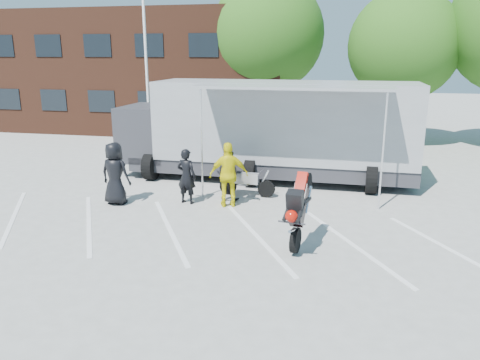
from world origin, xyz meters
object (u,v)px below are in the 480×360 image
at_px(tree_mid, 404,46).
at_px(tree_left, 267,35).
at_px(spectator_leather_c, 227,175).
at_px(spectator_leather_a, 115,174).
at_px(flagpole, 151,42).
at_px(stunt_bike_rider, 302,244).
at_px(transporter_truck, 270,179).
at_px(parked_motorcycle, 247,196).
at_px(spectator_hivis, 229,175).
at_px(spectator_leather_b, 186,176).

bearing_deg(tree_mid, tree_left, 171.87).
bearing_deg(spectator_leather_c, spectator_leather_a, 32.15).
distance_m(flagpole, stunt_bike_rider, 13.01).
relative_size(tree_mid, transporter_truck, 0.68).
relative_size(tree_mid, spectator_leather_c, 4.73).
xyz_separation_m(tree_mid, parked_motorcycle, (-5.76, -10.54, -4.94)).
relative_size(flagpole, tree_mid, 1.04).
relative_size(transporter_truck, stunt_bike_rider, 5.63).
bearing_deg(parked_motorcycle, flagpole, 47.70).
xyz_separation_m(parked_motorcycle, spectator_hivis, (-0.33, -1.20, 1.00)).
bearing_deg(spectator_hivis, spectator_leather_b, -19.61).
bearing_deg(flagpole, tree_left, 54.72).
height_order(spectator_leather_a, spectator_leather_b, spectator_leather_a).
xyz_separation_m(spectator_leather_a, spectator_hivis, (3.51, 0.52, 0.02)).
height_order(tree_mid, parked_motorcycle, tree_mid).
height_order(tree_mid, transporter_truck, tree_mid).
distance_m(parked_motorcycle, stunt_bike_rider, 4.29).
relative_size(flagpole, stunt_bike_rider, 3.96).
bearing_deg(spectator_hivis, spectator_leather_c, -91.36).
distance_m(tree_mid, spectator_hivis, 13.80).
bearing_deg(stunt_bike_rider, spectator_leather_b, 154.94).
bearing_deg(spectator_leather_b, flagpole, -49.42).
bearing_deg(tree_left, tree_mid, -8.13).
xyz_separation_m(tree_left, spectator_hivis, (0.90, -12.74, -4.56)).
relative_size(flagpole, tree_left, 0.93).
bearing_deg(tree_left, spectator_leather_b, -92.09).
bearing_deg(tree_left, parked_motorcycle, -83.88).
height_order(flagpole, tree_mid, flagpole).
distance_m(parked_motorcycle, spectator_leather_b, 2.24).
distance_m(spectator_leather_a, spectator_hivis, 3.55).
distance_m(flagpole, tree_left, 7.37).
xyz_separation_m(tree_mid, spectator_hivis, (-6.10, -11.74, -3.94)).
height_order(tree_left, stunt_bike_rider, tree_left).
bearing_deg(spectator_hivis, stunt_bike_rider, 116.20).
distance_m(flagpole, transporter_truck, 8.43).
bearing_deg(tree_mid, spectator_leather_b, -122.52).
distance_m(flagpole, parked_motorcycle, 9.29).
bearing_deg(stunt_bike_rider, tree_left, 110.98).
distance_m(tree_mid, parked_motorcycle, 12.99).
height_order(flagpole, spectator_hivis, flagpole).
bearing_deg(spectator_leather_b, tree_left, -80.92).
distance_m(tree_mid, spectator_leather_b, 14.47).
relative_size(tree_mid, spectator_leather_b, 4.39).
distance_m(flagpole, spectator_hivis, 9.40).
height_order(spectator_leather_b, spectator_hivis, spectator_hivis).
bearing_deg(spectator_hivis, tree_mid, -135.76).
relative_size(parked_motorcycle, spectator_leather_a, 0.98).
distance_m(flagpole, tree_mid, 12.31).
relative_size(spectator_leather_c, spectator_hivis, 0.81).
xyz_separation_m(parked_motorcycle, spectator_leather_b, (-1.70, -1.16, 0.88)).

